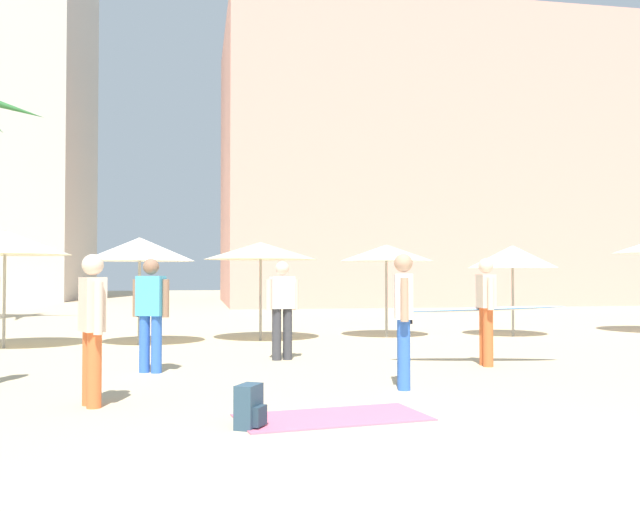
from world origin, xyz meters
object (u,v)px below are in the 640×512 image
at_px(cafe_umbrella_1, 513,257).
at_px(cafe_umbrella_4, 386,253).
at_px(cafe_umbrella_6, 261,251).
at_px(person_far_right, 482,308).
at_px(backpack, 250,407).
at_px(person_near_left, 92,323).
at_px(person_near_right, 403,314).
at_px(beach_towel, 332,417).
at_px(person_mid_left, 151,310).
at_px(person_mid_center, 282,306).
at_px(cafe_umbrella_0, 5,243).
at_px(cafe_umbrella_5, 140,249).

distance_m(cafe_umbrella_1, cafe_umbrella_4, 3.06).
height_order(cafe_umbrella_6, person_far_right, cafe_umbrella_6).
distance_m(backpack, person_near_left, 2.29).
distance_m(cafe_umbrella_1, person_near_right, 8.34).
bearing_deg(beach_towel, backpack, -159.66).
relative_size(cafe_umbrella_4, person_mid_left, 1.27).
height_order(cafe_umbrella_6, backpack, cafe_umbrella_6).
relative_size(cafe_umbrella_4, backpack, 5.17).
distance_m(cafe_umbrella_1, person_mid_left, 9.41).
relative_size(cafe_umbrella_1, person_mid_center, 1.28).
relative_size(backpack, person_near_right, 0.24).
height_order(beach_towel, backpack, backpack).
relative_size(person_mid_left, person_near_left, 1.01).
distance_m(cafe_umbrella_6, person_mid_left, 5.29).
bearing_deg(person_far_right, cafe_umbrella_4, 99.03).
distance_m(cafe_umbrella_4, person_mid_center, 4.87).
bearing_deg(person_near_right, beach_towel, 65.57).
bearing_deg(person_mid_center, cafe_umbrella_4, -51.11).
xyz_separation_m(person_mid_center, person_near_left, (-2.61, -3.77, 0.00)).
bearing_deg(cafe_umbrella_0, beach_towel, -56.11).
height_order(cafe_umbrella_1, person_mid_left, cafe_umbrella_1).
height_order(cafe_umbrella_0, cafe_umbrella_4, cafe_umbrella_0).
bearing_deg(person_mid_left, cafe_umbrella_5, 32.38).
bearing_deg(person_near_right, person_far_right, -120.05).
height_order(cafe_umbrella_4, person_mid_center, cafe_umbrella_4).
xyz_separation_m(cafe_umbrella_6, person_mid_center, (0.05, -3.55, -1.07)).
height_order(cafe_umbrella_6, person_mid_left, cafe_umbrella_6).
bearing_deg(cafe_umbrella_4, backpack, -113.46).
bearing_deg(person_mid_left, cafe_umbrella_0, 63.20).
bearing_deg(cafe_umbrella_5, cafe_umbrella_6, 11.34).
distance_m(cafe_umbrella_0, cafe_umbrella_6, 5.25).
relative_size(cafe_umbrella_5, person_near_left, 1.34).
height_order(cafe_umbrella_4, person_far_right, cafe_umbrella_4).
relative_size(person_far_right, person_near_right, 1.66).
bearing_deg(cafe_umbrella_1, person_mid_left, -150.00).
bearing_deg(cafe_umbrella_5, person_far_right, -36.29).
distance_m(cafe_umbrella_6, person_far_right, 5.84).
bearing_deg(beach_towel, cafe_umbrella_0, 123.89).
distance_m(cafe_umbrella_0, person_near_left, 7.24).
xyz_separation_m(person_mid_left, person_mid_center, (2.14, 1.18, -0.01)).
xyz_separation_m(cafe_umbrella_6, person_near_left, (-2.56, -7.33, -1.07)).
bearing_deg(person_near_left, cafe_umbrella_5, 68.09).
bearing_deg(person_mid_center, backpack, 156.38).
height_order(cafe_umbrella_4, cafe_umbrella_6, cafe_umbrella_6).
xyz_separation_m(cafe_umbrella_0, person_near_right, (6.43, -6.12, -1.16)).
height_order(backpack, person_mid_left, person_mid_left).
bearing_deg(person_mid_center, cafe_umbrella_6, -12.44).
height_order(cafe_umbrella_5, person_near_left, cafe_umbrella_5).
distance_m(cafe_umbrella_1, person_far_right, 5.57).
bearing_deg(backpack, cafe_umbrella_1, 80.88).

